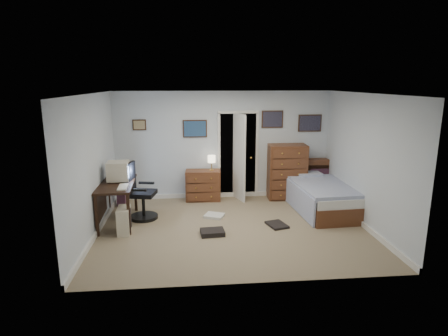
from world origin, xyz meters
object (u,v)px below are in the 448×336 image
Objects in this scene: computer_desk at (112,192)px; low_dresser at (203,185)px; tall_dresser at (287,172)px; bed at (321,197)px; office_chair at (140,197)px.

computer_desk reaches higher than low_dresser.
low_dresser is 1.98m from tall_dresser.
tall_dresser is at bearing 15.87° from computer_desk.
low_dresser is 0.62× the size of tall_dresser.
bed is at bearing 1.75° from computer_desk.
tall_dresser reaches higher than low_dresser.
office_chair reaches higher than bed.
tall_dresser is 0.63× the size of bed.
computer_desk is 1.10× the size of tall_dresser.
computer_desk is 1.23× the size of office_chair.
tall_dresser is (3.27, 1.06, 0.20)m from office_chair.
computer_desk is at bearing -159.19° from tall_dresser.
tall_dresser reaches higher than bed.
computer_desk is 3.97m from tall_dresser.
office_chair is 0.56× the size of bed.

